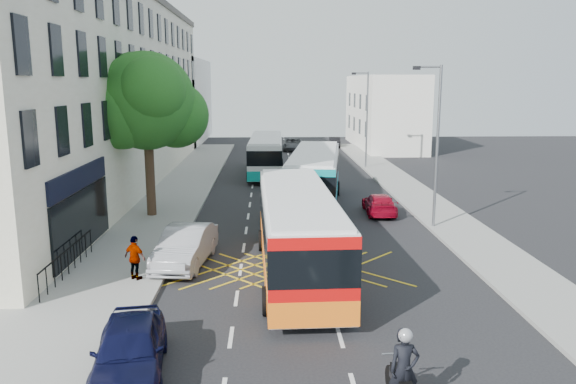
{
  "coord_description": "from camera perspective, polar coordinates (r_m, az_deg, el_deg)",
  "views": [
    {
      "loc": [
        -2.08,
        -15.35,
        7.37
      ],
      "look_at": [
        -1.14,
        10.78,
        2.2
      ],
      "focal_mm": 35.0,
      "sensor_mm": 36.0,
      "label": 1
    }
  ],
  "objects": [
    {
      "name": "distant_car_grey",
      "position": [
        61.15,
        0.49,
        4.87
      ],
      "size": [
        2.44,
        4.76,
        1.29
      ],
      "primitive_type": "imported",
      "rotation": [
        0.0,
        0.0,
        -0.07
      ],
      "color": "#3F4146",
      "rests_on": "ground"
    },
    {
      "name": "parked_car_blue",
      "position": [
        15.2,
        -15.8,
        -15.13
      ],
      "size": [
        2.32,
        4.53,
        1.48
      ],
      "primitive_type": "imported",
      "rotation": [
        0.0,
        0.0,
        0.14
      ],
      "color": "black",
      "rests_on": "ground"
    },
    {
      "name": "red_hatchback",
      "position": [
        32.06,
        9.27,
        -1.2
      ],
      "size": [
        1.77,
        4.03,
        1.15
      ],
      "primitive_type": "imported",
      "rotation": [
        0.0,
        0.0,
        3.1
      ],
      "color": "#A0061E",
      "rests_on": "ground"
    },
    {
      "name": "bus_near",
      "position": [
        21.58,
        0.99,
        -4.01
      ],
      "size": [
        3.15,
        11.65,
        3.25
      ],
      "rotation": [
        0.0,
        0.0,
        0.03
      ],
      "color": "silver",
      "rests_on": "ground"
    },
    {
      "name": "bus_far",
      "position": [
        44.99,
        -2.24,
        3.82
      ],
      "size": [
        2.88,
        10.91,
        3.05
      ],
      "rotation": [
        0.0,
        0.0,
        -0.02
      ],
      "color": "silver",
      "rests_on": "ground"
    },
    {
      "name": "railings",
      "position": [
        22.99,
        -21.46,
        -6.43
      ],
      "size": [
        0.08,
        5.6,
        1.14
      ],
      "primitive_type": null,
      "color": "black",
      "rests_on": "pavement_left"
    },
    {
      "name": "bus_mid",
      "position": [
        33.48,
        2.71,
        1.49
      ],
      "size": [
        4.29,
        11.99,
        3.3
      ],
      "rotation": [
        0.0,
        0.0,
        -0.14
      ],
      "color": "silver",
      "rests_on": "ground"
    },
    {
      "name": "terrace_far",
      "position": [
        71.39,
        -11.82,
        9.05
      ],
      "size": [
        8.0,
        20.0,
        10.0
      ],
      "primitive_type": "cube",
      "color": "silver",
      "rests_on": "ground"
    },
    {
      "name": "motorbike",
      "position": [
        13.39,
        11.66,
        -17.64
      ],
      "size": [
        0.73,
        2.32,
        2.06
      ],
      "rotation": [
        0.0,
        0.0,
        0.07
      ],
      "color": "black",
      "rests_on": "ground"
    },
    {
      "name": "pedestrian_far",
      "position": [
        21.54,
        -15.27,
        -6.47
      ],
      "size": [
        1.04,
        0.85,
        1.67
      ],
      "primitive_type": "imported",
      "rotation": [
        0.0,
        0.0,
        2.59
      ],
      "color": "gray",
      "rests_on": "pavement_left"
    },
    {
      "name": "pavement_right",
      "position": [
        32.65,
        15.06,
        -2.12
      ],
      "size": [
        3.0,
        70.0,
        0.15
      ],
      "primitive_type": "cube",
      "color": "gray",
      "rests_on": "ground"
    },
    {
      "name": "pavement_left",
      "position": [
        31.87,
        -13.64,
        -2.37
      ],
      "size": [
        5.0,
        70.0,
        0.15
      ],
      "primitive_type": "cube",
      "color": "gray",
      "rests_on": "ground"
    },
    {
      "name": "distant_car_dark",
      "position": [
        64.42,
        4.72,
        5.1
      ],
      "size": [
        1.49,
        3.64,
        1.17
      ],
      "primitive_type": "imported",
      "rotation": [
        0.0,
        0.0,
        3.07
      ],
      "color": "black",
      "rests_on": "ground"
    },
    {
      "name": "street_tree",
      "position": [
        31.01,
        -14.21,
        8.86
      ],
      "size": [
        6.3,
        5.7,
        8.8
      ],
      "color": "#382619",
      "rests_on": "pavement_left"
    },
    {
      "name": "ground",
      "position": [
        17.15,
        5.26,
        -14.31
      ],
      "size": [
        120.0,
        120.0,
        0.0
      ],
      "primitive_type": "plane",
      "color": "black",
      "rests_on": "ground"
    },
    {
      "name": "terrace_main",
      "position": [
        41.59,
        -19.0,
        9.74
      ],
      "size": [
        8.3,
        45.0,
        13.5
      ],
      "color": "beige",
      "rests_on": "ground"
    },
    {
      "name": "lamp_far",
      "position": [
        48.15,
        7.91,
        7.8
      ],
      "size": [
        1.45,
        0.15,
        8.0
      ],
      "color": "slate",
      "rests_on": "pavement_right"
    },
    {
      "name": "lamp_near",
      "position": [
        28.71,
        14.77,
        5.31
      ],
      "size": [
        1.45,
        0.15,
        8.0
      ],
      "color": "slate",
      "rests_on": "pavement_right"
    },
    {
      "name": "building_right",
      "position": [
        64.77,
        9.68,
        8.05
      ],
      "size": [
        6.0,
        18.0,
        8.0
      ],
      "primitive_type": "cube",
      "color": "silver",
      "rests_on": "ground"
    },
    {
      "name": "parked_car_silver",
      "position": [
        23.27,
        -10.37,
        -5.44
      ],
      "size": [
        2.28,
        4.95,
        1.57
      ],
      "primitive_type": "imported",
      "rotation": [
        0.0,
        0.0,
        -0.13
      ],
      "color": "#A4A5AB",
      "rests_on": "ground"
    }
  ]
}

